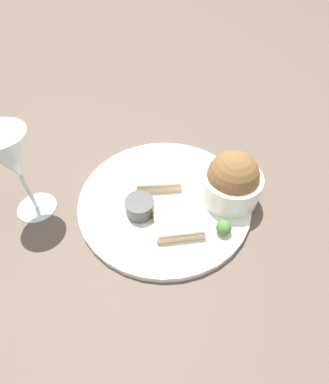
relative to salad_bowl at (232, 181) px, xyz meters
The scene contains 8 objects.
ground_plane 0.15m from the salad_bowl, 40.96° to the right, with size 4.00×4.00×0.00m, color brown.
dinner_plate 0.14m from the salad_bowl, 40.96° to the right, with size 0.36×0.36×0.01m.
salad_bowl is the anchor object (origin of this frame).
sauce_ramekin 0.19m from the salad_bowl, 30.65° to the right, with size 0.06×0.06×0.03m.
cheese_toast_near 0.16m from the salad_bowl, 58.51° to the right, with size 0.11×0.11×0.03m.
cheese_toast_far 0.14m from the salad_bowl, ahead, with size 0.11×0.10×0.03m.
wine_glass 0.40m from the salad_bowl, 40.61° to the right, with size 0.09×0.09×0.19m.
garnish 0.10m from the salad_bowl, 32.40° to the left, with size 0.03×0.03×0.03m.
Camera 1 is at (0.27, 0.29, 0.49)m, focal length 28.00 mm.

